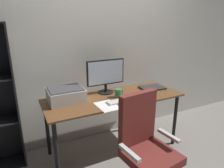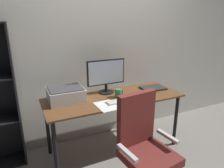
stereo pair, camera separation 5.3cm
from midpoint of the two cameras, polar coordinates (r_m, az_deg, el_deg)
ground_plane at (r=2.85m, az=-0.08°, el=-17.58°), size 12.00×12.00×0.00m
back_wall at (r=2.80m, az=-4.66°, el=10.53°), size 6.40×0.10×2.60m
desk at (r=2.53m, az=-0.08°, el=-5.39°), size 1.69×0.65×0.74m
monitor at (r=2.57m, az=-2.38°, el=2.75°), size 0.50×0.20×0.43m
keyboard at (r=2.34m, az=1.38°, el=-4.86°), size 0.29×0.12×0.02m
mouse at (r=2.45m, az=6.11°, el=-3.78°), size 0.06×0.10×0.03m
coffee_mug at (r=2.48m, az=1.19°, el=-2.54°), size 0.10×0.08×0.10m
laptop at (r=2.84m, az=10.66°, el=-1.00°), size 0.34×0.26×0.02m
printer at (r=2.41m, az=-13.47°, el=-2.93°), size 0.40×0.34×0.16m
paper_sheet at (r=2.25m, az=-2.05°, el=-6.12°), size 0.22×0.30×0.00m
office_chair at (r=2.04m, az=8.63°, el=-18.26°), size 0.55×0.54×1.01m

